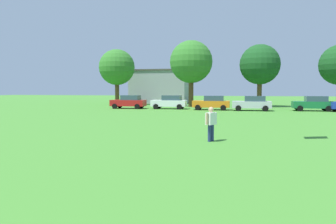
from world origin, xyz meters
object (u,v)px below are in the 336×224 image
(adult_bystander, at_px, (211,121))
(tree_left, at_px, (191,62))
(parked_car_red_0, at_px, (129,102))
(parked_car_white_1, at_px, (170,102))
(tree_far_left, at_px, (117,67))
(parked_car_orange_2, at_px, (212,103))
(parked_car_silver_3, at_px, (252,103))
(tree_center_left, at_px, (260,65))
(parked_car_green_4, at_px, (313,103))

(adult_bystander, xyz_separation_m, tree_left, (-5.13, 29.09, 5.14))
(parked_car_red_0, xyz_separation_m, parked_car_white_1, (5.17, 0.38, 0.00))
(adult_bystander, distance_m, tree_far_left, 36.17)
(parked_car_orange_2, relative_size, parked_car_silver_3, 1.00)
(parked_car_white_1, xyz_separation_m, tree_left, (1.90, 5.24, 5.27))
(tree_center_left, bearing_deg, parked_car_silver_3, -98.39)
(parked_car_white_1, distance_m, tree_left, 7.67)
(parked_car_white_1, relative_size, parked_car_silver_3, 1.00)
(tree_center_left, bearing_deg, parked_car_white_1, -146.97)
(parked_car_green_4, height_order, tree_left, tree_left)
(parked_car_white_1, distance_m, parked_car_green_4, 16.55)
(parked_car_white_1, xyz_separation_m, parked_car_silver_3, (9.86, -1.26, 0.00))
(adult_bystander, height_order, parked_car_green_4, parked_car_green_4)
(adult_bystander, relative_size, tree_far_left, 0.20)
(parked_car_green_4, xyz_separation_m, tree_left, (-14.64, 5.46, 5.27))
(parked_car_red_0, height_order, parked_car_silver_3, same)
(parked_car_orange_2, distance_m, parked_car_green_4, 11.32)
(parked_car_red_0, bearing_deg, parked_car_white_1, -175.77)
(parked_car_orange_2, xyz_separation_m, parked_car_silver_3, (4.61, -0.43, 0.00))
(parked_car_white_1, xyz_separation_m, parked_car_orange_2, (5.25, -0.83, 0.00))
(parked_car_white_1, relative_size, parked_car_orange_2, 1.00)
(adult_bystander, xyz_separation_m, parked_car_orange_2, (-1.78, 23.03, -0.13))
(parked_car_red_0, distance_m, parked_car_white_1, 5.18)
(parked_car_silver_3, relative_size, tree_far_left, 0.51)
(tree_center_left, bearing_deg, parked_car_green_4, -53.86)
(tree_far_left, bearing_deg, parked_car_silver_3, -24.67)
(adult_bystander, relative_size, parked_car_white_1, 0.39)
(parked_car_orange_2, xyz_separation_m, tree_left, (-3.34, 6.07, 5.27))
(tree_far_left, bearing_deg, parked_car_orange_2, -29.73)
(parked_car_red_0, bearing_deg, parked_car_green_4, -179.57)
(adult_bystander, distance_m, tree_left, 29.98)
(parked_car_red_0, height_order, tree_left, tree_left)
(adult_bystander, bearing_deg, parked_car_orange_2, 34.97)
(parked_car_red_0, relative_size, tree_center_left, 0.50)
(parked_car_red_0, xyz_separation_m, tree_far_left, (-4.68, 8.17, 4.85))
(parked_car_orange_2, bearing_deg, tree_center_left, -126.07)
(tree_left, bearing_deg, parked_car_white_1, -109.95)
(parked_car_silver_3, distance_m, tree_far_left, 22.22)
(adult_bystander, xyz_separation_m, tree_far_left, (-16.87, 31.64, 4.72))
(tree_left, bearing_deg, parked_car_silver_3, -39.22)
(parked_car_silver_3, bearing_deg, tree_left, -39.22)
(tree_far_left, height_order, tree_center_left, tree_center_left)
(parked_car_white_1, distance_m, tree_far_left, 13.46)
(adult_bystander, relative_size, tree_left, 0.18)
(adult_bystander, distance_m, parked_car_silver_3, 22.77)
(parked_car_white_1, xyz_separation_m, tree_far_left, (-9.85, 7.79, 4.85))
(adult_bystander, bearing_deg, parked_car_silver_3, 23.41)
(parked_car_red_0, xyz_separation_m, tree_left, (7.07, 5.62, 5.27))
(parked_car_orange_2, distance_m, tree_far_left, 18.04)
(parked_car_white_1, bearing_deg, parked_car_orange_2, 171.04)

